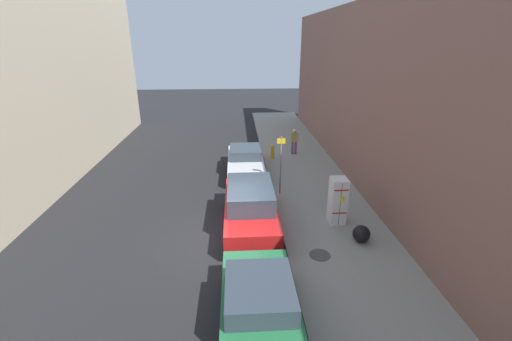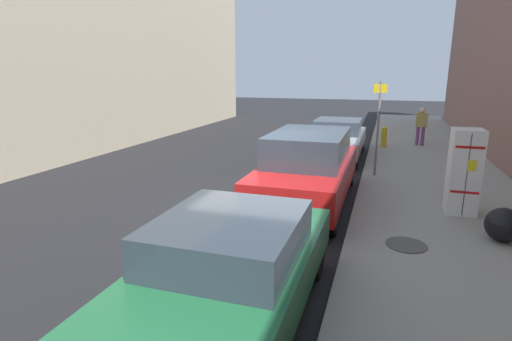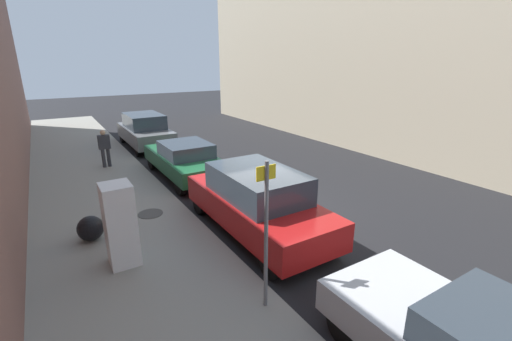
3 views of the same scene
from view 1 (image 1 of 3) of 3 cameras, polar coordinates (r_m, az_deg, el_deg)
name	(u,v)px [view 1 (image 1 of 3)]	position (r m, az deg, el deg)	size (l,w,h in m)	color
ground_plane	(227,240)	(12.72, -4.93, -11.40)	(80.00, 80.00, 0.00)	black
sidewalk_slab	(337,234)	(13.18, 13.33, -10.30)	(4.04, 44.00, 0.14)	gray
building_facade_near	(441,122)	(12.96, 28.50, 7.06)	(2.26, 39.60, 8.47)	#7F564C
discarded_refrigerator	(338,201)	(13.46, 13.46, -4.89)	(0.60, 0.67, 1.81)	white
manhole_cover	(320,255)	(11.81, 10.58, -13.67)	(0.70, 0.70, 0.02)	#47443F
street_sign_post	(281,162)	(15.34, 4.13, 1.37)	(0.36, 0.07, 2.70)	slate
fire_hydrant	(273,151)	(20.37, 2.78, 3.22)	(0.22, 0.22, 0.83)	gold
trash_bag	(361,234)	(12.69, 17.16, -10.06)	(0.62, 0.62, 0.62)	black
pedestrian_walking_far	(294,140)	(21.16, 6.40, 5.11)	(0.45, 0.22, 1.56)	#7A3D7F
parked_sedan_silver	(246,160)	(18.38, -1.76, 1.71)	(1.87, 4.53, 1.38)	silver
parked_suv_red	(250,206)	(13.09, -0.97, -5.88)	(1.92, 4.86, 1.72)	red
parked_sedan_green	(260,311)	(8.85, 0.68, -22.31)	(1.87, 4.61, 1.41)	#1E6038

